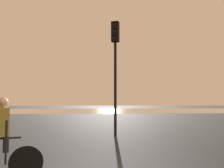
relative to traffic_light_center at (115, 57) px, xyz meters
The scene contains 3 objects.
water_strip 25.29m from the traffic_light_center, 91.56° to the left, with size 80.00×16.00×0.01m, color #9E937F.
traffic_light_center is the anchor object (origin of this frame).
cyclist 6.88m from the traffic_light_center, 114.23° to the right, with size 1.62×0.69×1.62m.
Camera 1 is at (-0.12, -5.07, 1.57)m, focal length 40.00 mm.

